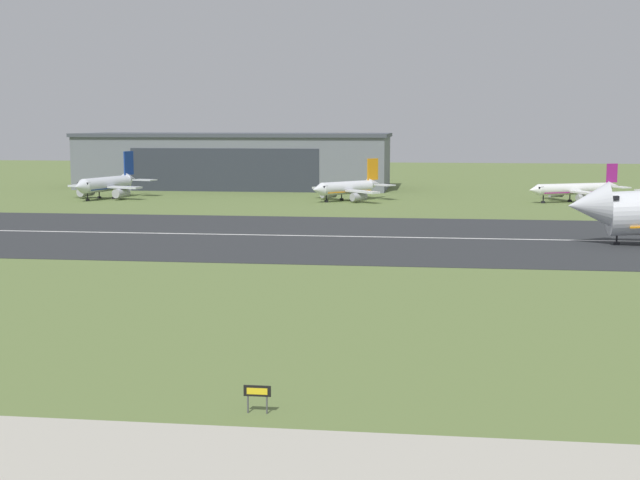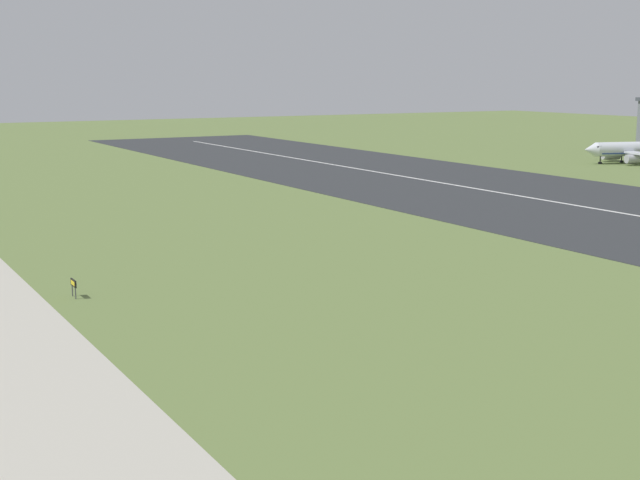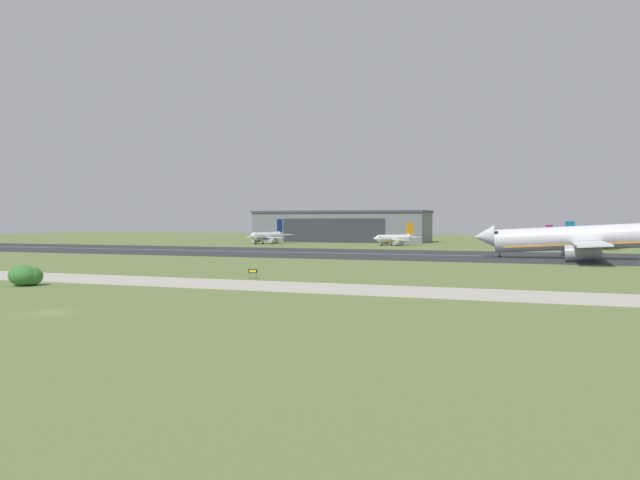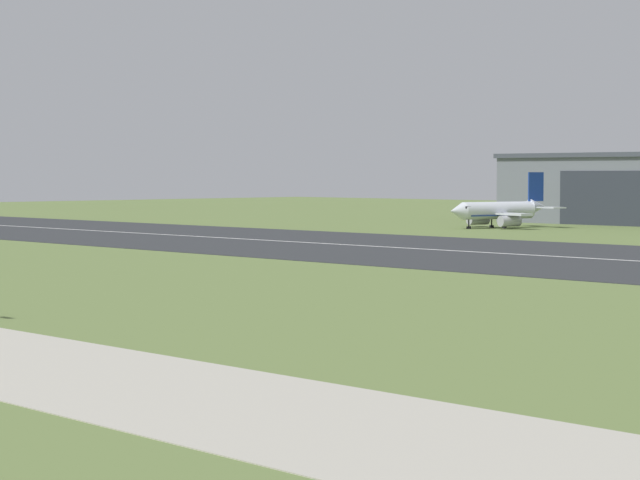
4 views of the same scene
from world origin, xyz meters
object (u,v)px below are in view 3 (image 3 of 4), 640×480
object	(u,v)px
airplane_parked_east	(525,240)
runway_sign	(253,272)
airplane_parked_far_east	(394,238)
airplane_parked_west	(267,236)
airplane_parked_centre	(596,241)
airplane_landing	(591,238)
shrub_clump	(26,276)

from	to	relation	value
airplane_parked_east	runway_sign	xyz separation A→B (m)	(-38.23, -142.38, -1.49)
airplane_parked_far_east	airplane_parked_east	bearing A→B (deg)	3.32
airplane_parked_west	airplane_parked_far_east	xyz separation A→B (m)	(52.67, 1.35, -0.40)
airplane_parked_west	airplane_parked_centre	size ratio (longest dim) A/B	0.96
airplane_parked_centre	airplane_parked_east	distance (m)	24.30
airplane_parked_east	airplane_parked_far_east	bearing A→B (deg)	-176.68
airplane_landing	airplane_parked_west	world-z (taller)	airplane_landing
airplane_parked_west	airplane_parked_centre	bearing A→B (deg)	-1.95
airplane_parked_centre	airplane_parked_east	world-z (taller)	airplane_parked_centre
airplane_parked_far_east	shrub_clump	world-z (taller)	airplane_parked_far_east
airplane_parked_centre	shrub_clump	bearing A→B (deg)	-119.54
airplane_parked_far_east	airplane_parked_centre	bearing A→B (deg)	-4.51
airplane_parked_west	airplane_parked_centre	distance (m)	122.94
shrub_clump	airplane_landing	bearing A→B (deg)	49.45
runway_sign	airplane_parked_east	bearing A→B (deg)	74.97
airplane_parked_west	shrub_clump	bearing A→B (deg)	-77.63
airplane_landing	airplane_parked_east	xyz separation A→B (m)	(-17.71, 66.67, -2.52)
airplane_parked_west	airplane_parked_east	size ratio (longest dim) A/B	1.03
airplane_parked_west	airplane_parked_east	distance (m)	100.11
airplane_parked_centre	shrub_clump	xyz separation A→B (m)	(-87.93, -155.16, -1.24)
airplane_landing	runway_sign	bearing A→B (deg)	-126.46
airplane_landing	runway_sign	distance (m)	94.22
shrub_clump	runway_sign	xyz separation A→B (m)	(26.86, 21.07, -0.27)
airplane_parked_far_east	airplane_parked_west	bearing A→B (deg)	-178.53
airplane_parked_centre	airplane_parked_far_east	bearing A→B (deg)	175.49
airplane_parked_west	shrub_clump	distance (m)	163.14
airplane_parked_east	runway_sign	bearing A→B (deg)	-105.03
shrub_clump	airplane_parked_centre	bearing A→B (deg)	60.46
runway_sign	airplane_parked_west	bearing A→B (deg)	114.08
shrub_clump	airplane_parked_far_east	bearing A→B (deg)	83.70
airplane_parked_centre	runway_sign	distance (m)	147.35
airplane_parked_far_east	shrub_clump	size ratio (longest dim) A/B	4.00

